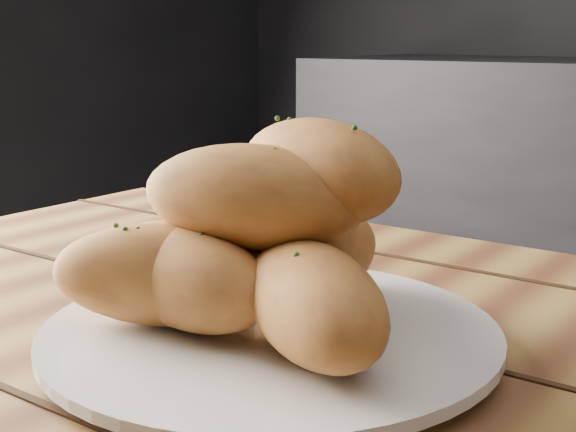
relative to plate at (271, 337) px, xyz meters
name	(u,v)px	position (x,y,z in m)	size (l,w,h in m)	color
plate	(271,337)	(0.00, 0.00, 0.00)	(0.31, 0.31, 0.02)	silver
bread_rolls	(256,246)	(-0.01, 0.00, 0.06)	(0.28, 0.24, 0.14)	#C47D36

